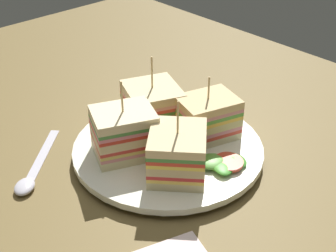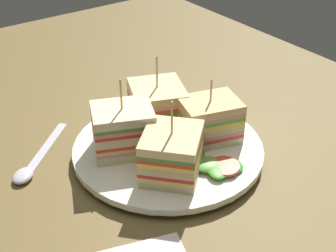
{
  "view_description": "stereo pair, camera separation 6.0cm",
  "coord_description": "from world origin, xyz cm",
  "px_view_note": "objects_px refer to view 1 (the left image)",
  "views": [
    {
      "loc": [
        37.39,
        -34.74,
        36.93
      ],
      "look_at": [
        0.0,
        0.0,
        4.57
      ],
      "focal_mm": 50.94,
      "sensor_mm": 36.0,
      "label": 1
    },
    {
      "loc": [
        41.23,
        -30.08,
        36.93
      ],
      "look_at": [
        0.0,
        0.0,
        4.57
      ],
      "focal_mm": 50.94,
      "sensor_mm": 36.0,
      "label": 2
    }
  ],
  "objects_px": {
    "plate": "(168,149)",
    "chip_pile": "(166,134)",
    "sandwich_wedge_1": "(207,117)",
    "sandwich_wedge_3": "(124,133)",
    "spoon": "(31,176)",
    "sandwich_wedge_0": "(177,153)",
    "sandwich_wedge_2": "(153,106)"
  },
  "relations": [
    {
      "from": "sandwich_wedge_0",
      "to": "spoon",
      "type": "bearing_deg",
      "value": 92.35
    },
    {
      "from": "sandwich_wedge_1",
      "to": "spoon",
      "type": "distance_m",
      "value": 0.24
    },
    {
      "from": "sandwich_wedge_2",
      "to": "chip_pile",
      "type": "height_order",
      "value": "sandwich_wedge_2"
    },
    {
      "from": "plate",
      "to": "spoon",
      "type": "relative_size",
      "value": 2.08
    },
    {
      "from": "sandwich_wedge_3",
      "to": "spoon",
      "type": "height_order",
      "value": "sandwich_wedge_3"
    },
    {
      "from": "chip_pile",
      "to": "sandwich_wedge_1",
      "type": "bearing_deg",
      "value": 61.7
    },
    {
      "from": "plate",
      "to": "sandwich_wedge_1",
      "type": "distance_m",
      "value": 0.07
    },
    {
      "from": "sandwich_wedge_1",
      "to": "sandwich_wedge_2",
      "type": "relative_size",
      "value": 0.87
    },
    {
      "from": "plate",
      "to": "sandwich_wedge_2",
      "type": "bearing_deg",
      "value": 158.75
    },
    {
      "from": "plate",
      "to": "sandwich_wedge_2",
      "type": "distance_m",
      "value": 0.07
    },
    {
      "from": "sandwich_wedge_2",
      "to": "spoon",
      "type": "height_order",
      "value": "sandwich_wedge_2"
    },
    {
      "from": "sandwich_wedge_2",
      "to": "sandwich_wedge_0",
      "type": "bearing_deg",
      "value": -4.4
    },
    {
      "from": "sandwich_wedge_3",
      "to": "chip_pile",
      "type": "distance_m",
      "value": 0.06
    },
    {
      "from": "sandwich_wedge_1",
      "to": "spoon",
      "type": "bearing_deg",
      "value": -7.98
    },
    {
      "from": "sandwich_wedge_2",
      "to": "plate",
      "type": "bearing_deg",
      "value": 0.8
    },
    {
      "from": "sandwich_wedge_1",
      "to": "plate",
      "type": "bearing_deg",
      "value": -1.0
    },
    {
      "from": "chip_pile",
      "to": "sandwich_wedge_2",
      "type": "bearing_deg",
      "value": 160.14
    },
    {
      "from": "plate",
      "to": "sandwich_wedge_1",
      "type": "relative_size",
      "value": 2.81
    },
    {
      "from": "sandwich_wedge_2",
      "to": "spoon",
      "type": "bearing_deg",
      "value": -76.61
    },
    {
      "from": "sandwich_wedge_3",
      "to": "spoon",
      "type": "distance_m",
      "value": 0.13
    },
    {
      "from": "plate",
      "to": "chip_pile",
      "type": "bearing_deg",
      "value": 152.55
    },
    {
      "from": "sandwich_wedge_2",
      "to": "sandwich_wedge_3",
      "type": "relative_size",
      "value": 1.0
    },
    {
      "from": "chip_pile",
      "to": "spoon",
      "type": "relative_size",
      "value": 0.65
    },
    {
      "from": "sandwich_wedge_3",
      "to": "chip_pile",
      "type": "bearing_deg",
      "value": 8.1
    },
    {
      "from": "plate",
      "to": "chip_pile",
      "type": "distance_m",
      "value": 0.02
    },
    {
      "from": "plate",
      "to": "sandwich_wedge_0",
      "type": "distance_m",
      "value": 0.07
    },
    {
      "from": "sandwich_wedge_0",
      "to": "sandwich_wedge_3",
      "type": "relative_size",
      "value": 0.98
    },
    {
      "from": "sandwich_wedge_1",
      "to": "chip_pile",
      "type": "distance_m",
      "value": 0.06
    },
    {
      "from": "sandwich_wedge_0",
      "to": "sandwich_wedge_1",
      "type": "distance_m",
      "value": 0.09
    },
    {
      "from": "spoon",
      "to": "sandwich_wedge_1",
      "type": "bearing_deg",
      "value": 112.66
    },
    {
      "from": "sandwich_wedge_1",
      "to": "sandwich_wedge_3",
      "type": "bearing_deg",
      "value": -5.02
    },
    {
      "from": "sandwich_wedge_2",
      "to": "sandwich_wedge_3",
      "type": "height_order",
      "value": "same"
    }
  ]
}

